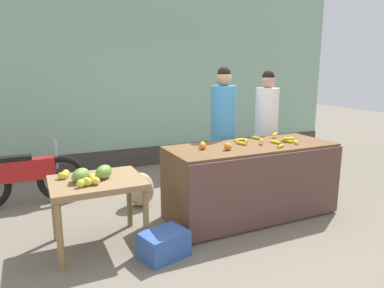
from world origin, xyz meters
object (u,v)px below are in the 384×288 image
(vendor_woman_white_shirt, at_px, (266,131))
(produce_crate, at_px, (164,244))
(parked_motorcycle, at_px, (24,177))
(vendor_woman_blue_shirt, at_px, (223,134))
(produce_sack, at_px, (141,189))

(vendor_woman_white_shirt, xyz_separation_m, produce_crate, (-2.12, -1.25, -0.78))
(vendor_woman_white_shirt, height_order, produce_crate, vendor_woman_white_shirt)
(produce_crate, bearing_deg, vendor_woman_white_shirt, 30.55)
(vendor_woman_white_shirt, height_order, parked_motorcycle, vendor_woman_white_shirt)
(parked_motorcycle, bearing_deg, vendor_woman_blue_shirt, -18.86)
(vendor_woman_blue_shirt, distance_m, parked_motorcycle, 2.76)
(produce_crate, bearing_deg, parked_motorcycle, 121.23)
(vendor_woman_blue_shirt, relative_size, parked_motorcycle, 1.16)
(produce_sack, bearing_deg, vendor_woman_white_shirt, -3.53)
(vendor_woman_white_shirt, relative_size, produce_crate, 4.10)
(vendor_woman_white_shirt, bearing_deg, vendor_woman_blue_shirt, -173.88)
(vendor_woman_white_shirt, height_order, produce_sack, vendor_woman_white_shirt)
(produce_sack, bearing_deg, vendor_woman_blue_shirt, -10.14)
(vendor_woman_white_shirt, xyz_separation_m, parked_motorcycle, (-3.36, 0.79, -0.51))
(produce_sack, bearing_deg, parked_motorcycle, 154.68)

